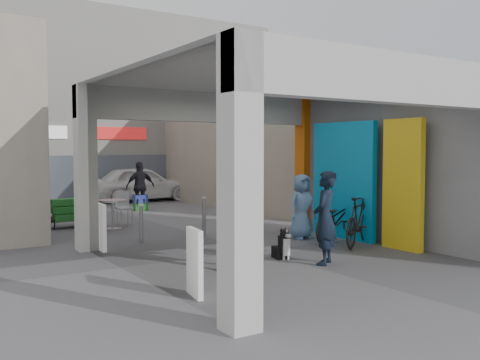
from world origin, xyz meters
TOP-DOWN VIEW (x-y plane):
  - ground at (0.00, 0.00)m, footprint 90.00×90.00m
  - arcade_canopy at (0.54, -0.82)m, footprint 6.40×6.45m
  - far_building at (-0.00, 13.99)m, footprint 18.00×4.08m
  - plaza_bldg_right at (4.50, 7.50)m, footprint 2.00×9.00m
  - bollard_left at (-1.64, 2.29)m, footprint 0.09×0.09m
  - bollard_center at (0.05, 2.36)m, footprint 0.09×0.09m
  - bollard_right at (1.60, 2.47)m, footprint 0.09×0.09m
  - advert_board_near at (-2.75, -2.40)m, footprint 0.18×0.56m
  - advert_board_far at (-2.75, 1.81)m, footprint 0.13×0.55m
  - cafe_set at (-1.62, 4.90)m, footprint 1.58×1.27m
  - produce_stand at (-2.36, 5.56)m, footprint 1.19×0.64m
  - crate_stack at (0.78, 8.24)m, footprint 0.48×0.39m
  - border_collie at (-0.05, -0.98)m, footprint 0.23×0.46m
  - man_with_dog at (0.32, -1.79)m, footprint 0.76×0.72m
  - man_back_turned at (-1.23, -1.14)m, footprint 1.10×1.03m
  - man_elderly at (1.79, 0.66)m, footprint 0.77×0.52m
  - man_crates at (0.75, 8.16)m, footprint 1.04×0.50m
  - bicycle_front at (2.30, -0.02)m, footprint 2.09×1.30m
  - bicycle_rear at (2.27, -0.73)m, footprint 1.85×1.35m
  - white_van at (2.16, 11.50)m, footprint 4.37×1.97m

SIDE VIEW (x-z plane):
  - ground at x=0.00m, z-range 0.00..0.00m
  - border_collie at x=-0.05m, z-range -0.06..0.57m
  - crate_stack at x=0.78m, z-range 0.00..0.56m
  - produce_stand at x=-2.36m, z-range -0.08..0.70m
  - cafe_set at x=-1.62m, z-range -0.14..0.81m
  - bollard_left at x=-1.64m, z-range 0.00..0.86m
  - bollard_right at x=1.60m, z-range 0.00..0.94m
  - bollard_center at x=0.05m, z-range 0.00..0.94m
  - advert_board_near at x=-2.75m, z-range 0.01..1.01m
  - advert_board_far at x=-2.75m, z-range 0.01..1.01m
  - bicycle_front at x=2.30m, z-range 0.00..1.04m
  - bicycle_rear at x=2.27m, z-range 0.00..1.10m
  - white_van at x=2.16m, z-range 0.00..1.46m
  - man_elderly at x=1.79m, z-range 0.00..1.56m
  - man_crates at x=0.75m, z-range 0.00..1.71m
  - man_with_dog at x=0.32m, z-range 0.00..1.75m
  - man_back_turned at x=-1.23m, z-range 0.00..1.81m
  - arcade_canopy at x=0.54m, z-range -0.90..5.50m
  - plaza_bldg_right at x=4.50m, z-range 0.00..5.00m
  - far_building at x=0.00m, z-range -0.01..7.99m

